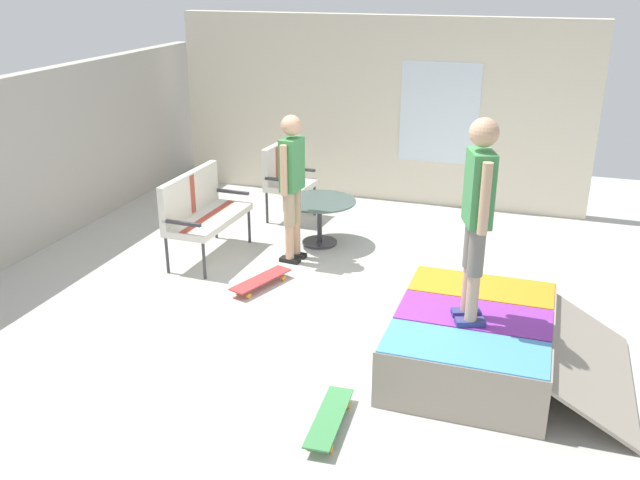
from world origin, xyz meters
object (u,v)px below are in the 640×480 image
object	(u,v)px
patio_bench	(200,207)
person_watching	(292,178)
person_skater	(478,207)
patio_chair_near_house	(283,175)
patio_table	(320,213)
skateboard_spare	(329,418)
skateboard_by_bench	(261,280)
skate_ramp	(475,341)

from	to	relation	value
patio_bench	person_watching	distance (m)	1.17
person_skater	person_watching	bearing A→B (deg)	50.28
patio_chair_near_house	patio_table	size ratio (longest dim) A/B	1.13
patio_bench	person_watching	xyz separation A→B (m)	(0.23, -1.08, 0.40)
patio_chair_near_house	skateboard_spare	size ratio (longest dim) A/B	1.26
patio_chair_near_house	skateboard_by_bench	size ratio (longest dim) A/B	1.24
person_watching	skateboard_spare	xyz separation A→B (m)	(-2.97, -1.39, -0.93)
patio_chair_near_house	skateboard_spare	xyz separation A→B (m)	(-4.31, -2.03, -0.53)
patio_bench	patio_table	xyz separation A→B (m)	(0.82, -1.21, -0.21)
patio_table	person_skater	world-z (taller)	person_skater
person_skater	skateboard_by_bench	world-z (taller)	person_skater
patio_chair_near_house	person_skater	xyz separation A→B (m)	(-3.22, -2.89, 0.89)
patio_table	person_watching	distance (m)	0.86
skate_ramp	patio_bench	xyz separation A→B (m)	(1.51, 3.40, 0.36)
patio_chair_near_house	skate_ramp	bearing A→B (deg)	-136.23
person_skater	skateboard_by_bench	bearing A→B (deg)	65.88
skateboard_by_bench	patio_bench	bearing A→B (deg)	59.21
patio_table	person_skater	xyz separation A→B (m)	(-2.46, -2.12, 1.10)
patio_chair_near_house	person_skater	world-z (taller)	person_skater
skate_ramp	person_skater	size ratio (longest dim) A/B	1.18
patio_bench	skateboard_spare	xyz separation A→B (m)	(-2.73, -2.47, -0.53)
person_skater	skate_ramp	bearing A→B (deg)	-27.45
skate_ramp	skateboard_by_bench	bearing A→B (deg)	69.15
patio_table	person_watching	size ratio (longest dim) A/B	0.52
person_watching	skateboard_by_bench	xyz separation A→B (m)	(-0.83, 0.06, -0.93)
person_skater	skateboard_by_bench	distance (m)	2.91
person_watching	skateboard_spare	bearing A→B (deg)	-154.88
patio_table	skateboard_spare	world-z (taller)	patio_table
patio_bench	person_skater	bearing A→B (deg)	-116.23
patio_chair_near_house	person_watching	distance (m)	1.54
patio_chair_near_house	person_watching	bearing A→B (deg)	-154.67
patio_chair_near_house	patio_table	distance (m)	1.10
patio_chair_near_house	person_watching	world-z (taller)	person_watching
skate_ramp	person_watching	bearing A→B (deg)	53.09
skate_ramp	patio_bench	distance (m)	3.74
skate_ramp	patio_table	xyz separation A→B (m)	(2.33, 2.18, 0.15)
skate_ramp	person_watching	size ratio (longest dim) A/B	1.15
patio_bench	skateboard_by_bench	bearing A→B (deg)	-120.79
skate_ramp	skateboard_spare	distance (m)	1.55
patio_chair_near_house	person_watching	xyz separation A→B (m)	(-1.34, -0.64, 0.40)
patio_table	person_skater	distance (m)	3.43
patio_table	skateboard_by_bench	size ratio (longest dim) A/B	1.10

